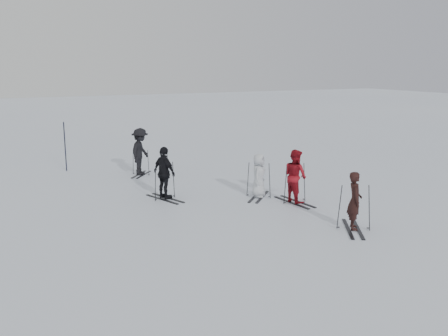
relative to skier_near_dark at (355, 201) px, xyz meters
name	(u,v)px	position (x,y,z in m)	size (l,w,h in m)	color
ground	(237,202)	(-1.64, 4.05, -0.83)	(120.00, 120.00, 0.00)	silver
skier_near_dark	(355,201)	(0.00, 0.00, 0.00)	(0.60, 0.40, 1.66)	black
skier_red	(295,177)	(0.10, 3.12, 0.07)	(0.88, 0.68, 1.81)	maroon
skier_grey	(259,176)	(-0.66, 4.26, -0.06)	(0.75, 0.49, 1.53)	silver
skier_uphill_left	(164,174)	(-3.73, 5.49, 0.08)	(1.07, 0.45, 1.83)	black
skier_uphill_far	(140,152)	(-3.34, 9.62, 0.16)	(1.27, 0.73, 1.97)	black
skis_near_dark	(354,207)	(0.00, 0.00, -0.15)	(0.98, 1.85, 1.35)	black
skis_red	(295,183)	(0.10, 3.12, -0.15)	(0.99, 1.87, 1.36)	black
skis_grey	(259,179)	(-0.66, 4.26, -0.19)	(0.93, 1.76, 1.28)	black
skis_uphill_left	(165,181)	(-3.73, 5.49, -0.18)	(0.95, 1.79, 1.31)	black
skis_uphill_far	(141,162)	(-3.34, 9.62, -0.27)	(0.81, 1.54, 1.12)	black
piste_marker	(65,147)	(-6.07, 11.85, 0.26)	(0.05, 0.05, 2.17)	black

